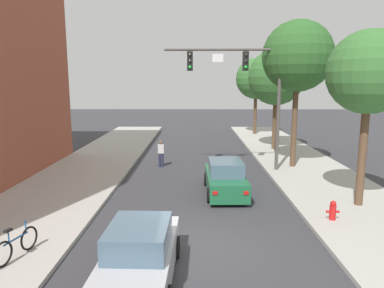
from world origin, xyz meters
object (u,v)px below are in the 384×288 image
object	(u,v)px
bicycle_leaning	(16,245)
street_tree_farthest	(256,79)
car_lead_green	(225,178)
fire_hydrant	(333,210)
traffic_signal_mast	(247,79)
car_following_silver	(140,255)
street_tree_third	(276,77)
pedestrian_crossing_road	(161,152)
street_tree_second	(298,57)
street_tree_nearest	(369,73)

from	to	relation	value
bicycle_leaning	street_tree_farthest	xyz separation A→B (m)	(11.05, 25.49, 5.00)
car_lead_green	fire_hydrant	distance (m)	5.12
traffic_signal_mast	car_following_silver	bearing A→B (deg)	-110.41
street_tree_third	street_tree_farthest	xyz separation A→B (m)	(-0.12, 8.16, -0.02)
bicycle_leaning	pedestrian_crossing_road	bearing A→B (deg)	75.77
car_lead_green	fire_hydrant	bearing A→B (deg)	-44.30
street_tree_farthest	car_following_silver	bearing A→B (deg)	-105.52
traffic_signal_mast	pedestrian_crossing_road	bearing A→B (deg)	165.67
street_tree_second	street_tree_farthest	world-z (taller)	street_tree_second
street_tree_nearest	street_tree_farthest	distance (m)	20.86
car_lead_green	bicycle_leaning	size ratio (longest dim) A/B	2.47
car_lead_green	traffic_signal_mast	bearing A→B (deg)	70.13
pedestrian_crossing_road	street_tree_nearest	world-z (taller)	street_tree_nearest
bicycle_leaning	street_tree_third	size ratio (longest dim) A/B	0.23
pedestrian_crossing_road	street_tree_nearest	size ratio (longest dim) A/B	0.23
traffic_signal_mast	car_following_silver	size ratio (longest dim) A/B	1.75
street_tree_third	street_tree_farthest	world-z (taller)	street_tree_third
bicycle_leaning	street_tree_nearest	bearing A→B (deg)	21.32
traffic_signal_mast	street_tree_farthest	size ratio (longest dim) A/B	1.02
car_following_silver	fire_hydrant	xyz separation A→B (m)	(6.50, 3.92, -0.22)
fire_hydrant	street_tree_nearest	distance (m)	5.55
traffic_signal_mast	pedestrian_crossing_road	size ratio (longest dim) A/B	4.57
car_following_silver	fire_hydrant	size ratio (longest dim) A/B	5.95
car_lead_green	street_tree_farthest	xyz separation A→B (m)	(4.51, 18.93, 4.82)
car_lead_green	pedestrian_crossing_road	size ratio (longest dim) A/B	2.61
car_following_silver	fire_hydrant	world-z (taller)	car_following_silver
pedestrian_crossing_road	street_tree_third	bearing A→B (deg)	33.67
street_tree_second	street_tree_farthest	bearing A→B (deg)	89.97
bicycle_leaning	fire_hydrant	bearing A→B (deg)	16.31
car_following_silver	pedestrian_crossing_road	xyz separation A→B (m)	(-0.69, 12.84, 0.19)
traffic_signal_mast	street_tree_third	bearing A→B (deg)	64.79
bicycle_leaning	street_tree_third	distance (m)	21.22
bicycle_leaning	street_tree_second	world-z (taller)	street_tree_second
traffic_signal_mast	street_tree_nearest	distance (m)	7.14
car_following_silver	street_tree_second	distance (m)	15.62
street_tree_third	street_tree_second	bearing A→B (deg)	-91.25
pedestrian_crossing_road	fire_hydrant	bearing A→B (deg)	-51.12
pedestrian_crossing_road	street_tree_farthest	xyz separation A→B (m)	(8.03, 13.59, 4.62)
street_tree_third	street_tree_nearest	bearing A→B (deg)	-86.60
pedestrian_crossing_road	fire_hydrant	size ratio (longest dim) A/B	2.28
traffic_signal_mast	car_lead_green	distance (m)	6.32
street_tree_third	traffic_signal_mast	bearing A→B (deg)	-115.21
pedestrian_crossing_road	street_tree_third	distance (m)	10.84
car_lead_green	street_tree_farthest	distance (m)	20.05
car_lead_green	pedestrian_crossing_road	distance (m)	6.40
street_tree_nearest	street_tree_farthest	xyz separation A→B (m)	(-0.87, 20.84, 0.02)
traffic_signal_mast	bicycle_leaning	xyz separation A→B (m)	(-8.01, -10.63, -4.80)
bicycle_leaning	street_tree_farthest	size ratio (longest dim) A/B	0.23
car_lead_green	street_tree_nearest	distance (m)	7.45
car_lead_green	street_tree_second	size ratio (longest dim) A/B	0.50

